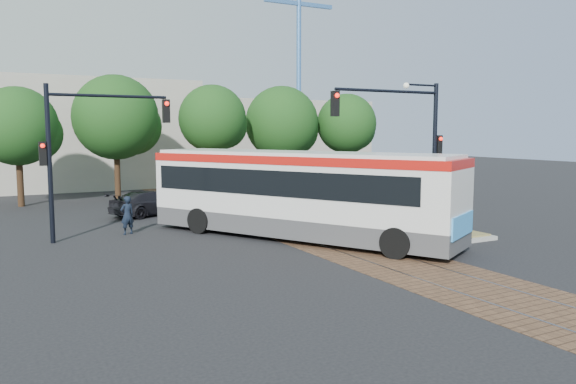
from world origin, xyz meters
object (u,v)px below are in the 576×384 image
signal_pole_main (412,133)px  signal_pole_left (80,141)px  officer (127,215)px  parked_car (151,203)px  traffic_island (429,224)px  city_bus (297,190)px

signal_pole_main → signal_pole_left: bearing=158.6°
signal_pole_left → officer: signal_pole_left is taller
signal_pole_main → parked_car: size_ratio=1.38×
traffic_island → signal_pole_left: 14.50m
signal_pole_left → parked_car: (3.98, 5.34, -3.24)m
traffic_island → officer: 12.63m
traffic_island → signal_pole_main: signal_pole_main is taller
signal_pole_left → parked_car: signal_pole_left is taller
signal_pole_left → parked_car: bearing=53.3°
city_bus → signal_pole_main: size_ratio=2.09×
signal_pole_main → parked_car: signal_pole_main is taller
city_bus → traffic_island: bearing=-41.9°
city_bus → traffic_island: 6.04m
signal_pole_left → parked_car: size_ratio=1.38×
traffic_island → parked_car: 13.77m
city_bus → signal_pole_main: (4.72, -1.20, 2.24)m
officer → parked_car: bearing=-130.1°
signal_pole_main → officer: signal_pole_main is taller
traffic_island → signal_pole_main: 3.95m
city_bus → signal_pole_left: (-7.51, 3.61, 1.95)m
parked_car → city_bus: bearing=177.4°
city_bus → signal_pole_main: 5.36m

